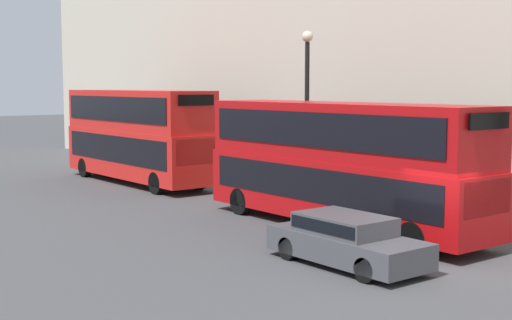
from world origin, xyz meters
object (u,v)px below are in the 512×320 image
car_dark_sedan (346,239)px  pedestrian (177,162)px  bus_leading (341,160)px  bus_second_in_queue (137,132)px

car_dark_sedan → pedestrian: 19.91m
bus_leading → car_dark_sedan: size_ratio=2.49×
bus_second_in_queue → pedestrian: (2.84, 1.01, -1.76)m
bus_leading → car_dark_sedan: 5.28m
bus_leading → car_dark_sedan: bus_leading is taller
bus_second_in_queue → car_dark_sedan: 18.31m
bus_leading → bus_second_in_queue: size_ratio=1.06×
car_dark_sedan → pedestrian: bearing=71.7°
bus_leading → bus_second_in_queue: bus_second_in_queue is taller
car_dark_sedan → pedestrian: pedestrian is taller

